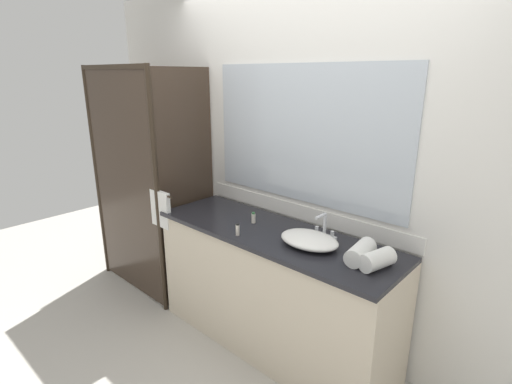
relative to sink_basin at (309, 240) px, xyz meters
name	(u,v)px	position (x,y,z in m)	size (l,w,h in m)	color
ground_plane	(271,343)	(-0.31, 0.01, -0.94)	(8.00, 8.00, 0.00)	#B7B2A8
wall_back_with_mirror	(304,165)	(-0.31, 0.36, 0.37)	(4.40, 0.06, 2.60)	silver
vanity_cabinet	(272,289)	(-0.31, 0.02, -0.49)	(1.80, 0.58, 0.90)	beige
shower_enclosure	(143,185)	(-1.59, -0.17, 0.09)	(1.20, 0.59, 2.00)	#2D2319
sink_basin	(309,240)	(0.00, 0.00, 0.00)	(0.39, 0.28, 0.07)	white
faucet	(324,230)	(0.00, 0.16, 0.02)	(0.17, 0.13, 0.17)	silver
amenity_bottle_conditioner	(253,218)	(-0.52, 0.04, 0.00)	(0.03, 0.03, 0.08)	silver
amenity_bottle_lotion	(238,230)	(-0.44, -0.19, 0.00)	(0.03, 0.03, 0.08)	silver
rolled_towel_near_edge	(377,260)	(0.45, 0.00, 0.02)	(0.10, 0.10, 0.20)	white
rolled_towel_middle	(360,252)	(0.34, 0.02, 0.02)	(0.11, 0.11, 0.23)	white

